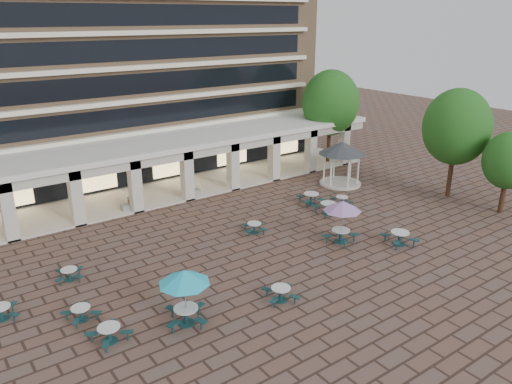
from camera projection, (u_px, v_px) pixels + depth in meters
ground at (260, 269)px, 28.29m from camera, size 120.00×120.00×0.00m
apartment_building at (88, 27)px, 43.51m from camera, size 40.00×15.50×25.20m
retail_arcade at (147, 160)px, 38.58m from camera, size 42.00×6.60×4.40m
picnic_table_0 at (109, 333)px, 21.88m from camera, size 1.95×1.95×0.75m
picnic_table_2 at (281, 293)px, 25.02m from camera, size 1.99×1.99×0.74m
picnic_table_3 at (400, 237)px, 31.14m from camera, size 2.26×2.26×0.86m
picnic_table_4 at (184, 279)px, 22.49m from camera, size 2.40×2.40×2.78m
picnic_table_5 at (81, 312)px, 23.44m from camera, size 1.69×1.69×0.68m
picnic_table_7 at (328, 207)px, 35.94m from camera, size 2.09×2.09×0.85m
picnic_table_8 at (1, 312)px, 23.47m from camera, size 1.68×1.68×0.70m
picnic_table_9 at (254, 227)px, 32.84m from camera, size 1.89×1.89×0.69m
picnic_table_10 at (311, 198)px, 37.84m from camera, size 2.24×2.24×0.85m
picnic_table_11 at (342, 208)px, 30.84m from camera, size 2.40×2.40×2.77m
picnic_table_12 at (69, 273)px, 26.98m from camera, size 1.73×1.73×0.66m
picnic_table_13 at (342, 200)px, 37.64m from camera, size 1.85×1.85×0.68m
gazebo at (342, 153)px, 41.53m from camera, size 3.93×3.93×3.65m
tree_east_a at (457, 127)px, 37.88m from camera, size 5.10×5.10×8.50m
tree_east_b at (509, 161)px, 35.13m from camera, size 3.59×3.59×5.98m
tree_east_c at (331, 103)px, 46.70m from camera, size 5.34×5.34×8.89m
planter_left at (131, 204)px, 36.69m from camera, size 1.50×0.60×1.19m
planter_right at (191, 190)px, 39.43m from camera, size 1.50×0.75×1.24m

